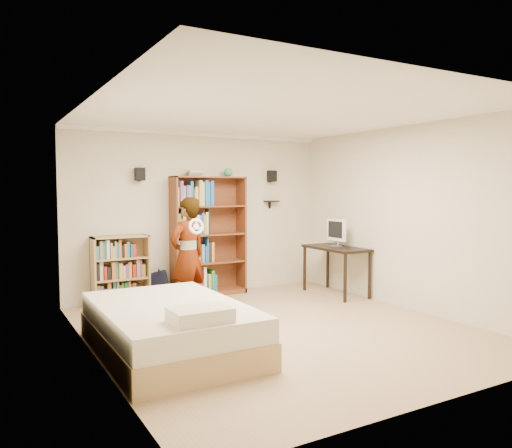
{
  "coord_description": "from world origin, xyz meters",
  "views": [
    {
      "loc": [
        -3.31,
        -5.25,
        1.77
      ],
      "look_at": [
        0.0,
        0.6,
        1.3
      ],
      "focal_mm": 35.0,
      "sensor_mm": 36.0,
      "label": 1
    }
  ],
  "objects_px": {
    "tall_bookshelf": "(209,236)",
    "computer_desk": "(336,271)",
    "person": "(188,255)",
    "daybed": "(170,322)",
    "low_bookshelf": "(121,270)"
  },
  "relations": [
    {
      "from": "computer_desk",
      "to": "daybed",
      "type": "bearing_deg",
      "value": -157.08
    },
    {
      "from": "computer_desk",
      "to": "person",
      "type": "distance_m",
      "value": 2.66
    },
    {
      "from": "computer_desk",
      "to": "person",
      "type": "height_order",
      "value": "person"
    },
    {
      "from": "person",
      "to": "tall_bookshelf",
      "type": "bearing_deg",
      "value": -146.61
    },
    {
      "from": "computer_desk",
      "to": "tall_bookshelf",
      "type": "bearing_deg",
      "value": 151.3
    },
    {
      "from": "low_bookshelf",
      "to": "computer_desk",
      "type": "height_order",
      "value": "low_bookshelf"
    },
    {
      "from": "low_bookshelf",
      "to": "computer_desk",
      "type": "xyz_separation_m",
      "value": [
        3.33,
        -1.04,
        -0.13
      ]
    },
    {
      "from": "tall_bookshelf",
      "to": "daybed",
      "type": "distance_m",
      "value": 3.01
    },
    {
      "from": "tall_bookshelf",
      "to": "computer_desk",
      "type": "distance_m",
      "value": 2.21
    },
    {
      "from": "computer_desk",
      "to": "daybed",
      "type": "xyz_separation_m",
      "value": [
        -3.44,
        -1.45,
        -0.07
      ]
    },
    {
      "from": "tall_bookshelf",
      "to": "person",
      "type": "distance_m",
      "value": 1.24
    },
    {
      "from": "computer_desk",
      "to": "person",
      "type": "relative_size",
      "value": 0.71
    },
    {
      "from": "tall_bookshelf",
      "to": "computer_desk",
      "type": "xyz_separation_m",
      "value": [
        1.86,
        -1.02,
        -0.59
      ]
    },
    {
      "from": "daybed",
      "to": "computer_desk",
      "type": "bearing_deg",
      "value": 22.92
    },
    {
      "from": "person",
      "to": "computer_desk",
      "type": "bearing_deg",
      "value": 160.2
    }
  ]
}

